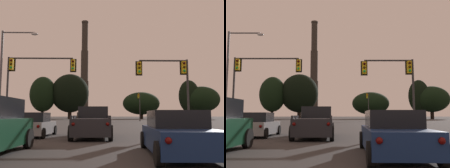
{
  "view_description": "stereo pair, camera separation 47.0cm",
  "coord_description": "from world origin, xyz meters",
  "views": [
    {
      "loc": [
        0.95,
        -0.92,
        1.27
      ],
      "look_at": [
        1.48,
        28.3,
        4.78
      ],
      "focal_mm": 42.0,
      "sensor_mm": 36.0,
      "label": 1
    },
    {
      "loc": [
        1.42,
        -0.93,
        1.27
      ],
      "look_at": [
        1.48,
        28.3,
        4.78
      ],
      "focal_mm": 42.0,
      "sensor_mm": 36.0,
      "label": 2
    }
  ],
  "objects": [
    {
      "name": "treeline_center_left",
      "position": [
        -12.04,
        90.19,
        8.91
      ],
      "size": [
        13.05,
        11.75,
        15.63
      ],
      "color": "black",
      "rests_on": "ground_plane"
    },
    {
      "name": "street_lamp",
      "position": [
        -8.06,
        22.28,
        5.45
      ],
      "size": [
        3.3,
        0.36,
        8.91
      ],
      "color": "#56565B",
      "rests_on": "ground_plane"
    },
    {
      "name": "treeline_far_right",
      "position": [
        33.71,
        89.22,
        6.82
      ],
      "size": [
        12.19,
        10.97,
        11.3
      ],
      "color": "black",
      "rests_on": "ground_plane"
    },
    {
      "name": "treeline_left_mid",
      "position": [
        -21.02,
        88.44,
        8.43
      ],
      "size": [
        8.92,
        8.03,
        14.45
      ],
      "color": "black",
      "rests_on": "ground_plane"
    },
    {
      "name": "smokestack",
      "position": [
        -9.1,
        112.34,
        16.96
      ],
      "size": [
        5.93,
        5.93,
        43.14
      ],
      "color": "#2B2722",
      "rests_on": "ground_plane"
    },
    {
      "name": "traffic_light_far_right",
      "position": [
        8.23,
        58.66,
        4.16
      ],
      "size": [
        0.78,
        0.5,
        6.36
      ],
      "color": "#2D2D30",
      "rests_on": "ground_plane"
    },
    {
      "name": "pickup_truck_center_lane_front",
      "position": [
        0.09,
        14.72,
        0.8
      ],
      "size": [
        2.28,
        5.54,
        1.82
      ],
      "rotation": [
        0.0,
        0.0,
        0.02
      ],
      "color": "#232328",
      "rests_on": "ground_plane"
    },
    {
      "name": "treeline_right_mid",
      "position": [
        29.36,
        89.23,
        7.85
      ],
      "size": [
        7.14,
        6.43,
        13.5
      ],
      "color": "black",
      "rests_on": "ground_plane"
    },
    {
      "name": "hatchback_left_lane_front",
      "position": [
        -3.41,
        15.13,
        0.66
      ],
      "size": [
        1.91,
        4.11,
        1.44
      ],
      "rotation": [
        0.0,
        0.0,
        0.0
      ],
      "color": "gray",
      "rests_on": "ground_plane"
    },
    {
      "name": "treeline_center_right",
      "position": [
        13.54,
        96.35,
        5.7
      ],
      "size": [
        13.72,
        12.34,
        9.87
      ],
      "color": "black",
      "rests_on": "ground_plane"
    },
    {
      "name": "sedan_right_lane_second",
      "position": [
        3.2,
        7.62,
        0.67
      ],
      "size": [
        2.15,
        4.76,
        1.43
      ],
      "rotation": [
        0.0,
        0.0,
        -0.04
      ],
      "color": "navy",
      "rests_on": "ground_plane"
    },
    {
      "name": "traffic_light_overhead_right",
      "position": [
        6.32,
        20.96,
        4.57
      ],
      "size": [
        4.6,
        0.5,
        6.01
      ],
      "color": "#2D2D30",
      "rests_on": "ground_plane"
    },
    {
      "name": "traffic_light_overhead_left",
      "position": [
        -6.07,
        22.78,
        5.07
      ],
      "size": [
        6.39,
        0.5,
        6.59
      ],
      "color": "#2D2D30",
      "rests_on": "ground_plane"
    }
  ]
}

